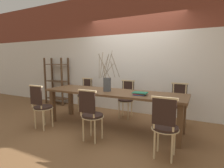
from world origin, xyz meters
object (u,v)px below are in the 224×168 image
object	(u,v)px
book_stack	(140,93)
vase_centerpiece	(107,84)
chair_near_center	(165,125)
dining_table	(112,96)
shelving_rack	(57,81)
chair_far_center	(178,103)

from	to	relation	value
book_stack	vase_centerpiece	bearing A→B (deg)	174.19
chair_near_center	vase_centerpiece	size ratio (longest dim) A/B	1.10
dining_table	book_stack	xyz separation A→B (m)	(0.62, -0.11, 0.12)
book_stack	shelving_rack	size ratio (longest dim) A/B	0.18
chair_near_center	book_stack	xyz separation A→B (m)	(-0.57, 0.63, 0.29)
dining_table	shelving_rack	world-z (taller)	shelving_rack
vase_centerpiece	book_stack	distance (m)	0.73
dining_table	book_stack	distance (m)	0.64
dining_table	vase_centerpiece	size ratio (longest dim) A/B	3.54
chair_near_center	book_stack	size ratio (longest dim) A/B	3.41
shelving_rack	book_stack	bearing A→B (deg)	-19.68
book_stack	shelving_rack	bearing A→B (deg)	160.32
chair_far_center	shelving_rack	xyz separation A→B (m)	(-3.70, 0.27, 0.23)
chair_far_center	book_stack	size ratio (longest dim) A/B	3.41
dining_table	chair_far_center	bearing A→B (deg)	31.38
dining_table	shelving_rack	distance (m)	2.69
chair_far_center	shelving_rack	bearing A→B (deg)	-4.21
book_stack	dining_table	bearing A→B (deg)	170.23
chair_near_center	vase_centerpiece	distance (m)	1.52
vase_centerpiece	book_stack	world-z (taller)	vase_centerpiece
book_stack	chair_near_center	bearing A→B (deg)	-47.61
vase_centerpiece	shelving_rack	size ratio (longest dim) A/B	0.56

